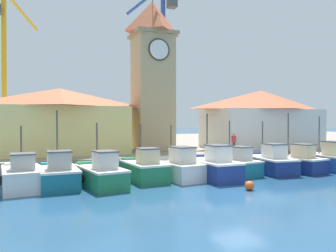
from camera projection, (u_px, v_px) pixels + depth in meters
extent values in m
plane|color=navy|center=(238.00, 194.00, 17.53)|extent=(300.00, 300.00, 0.00)
cube|color=gray|center=(118.00, 146.00, 43.51)|extent=(120.00, 40.00, 1.25)
cube|color=silver|center=(22.00, 180.00, 18.67)|extent=(2.40, 4.40, 1.10)
cube|color=silver|center=(20.00, 164.00, 20.31)|extent=(1.75, 0.76, 0.24)
cube|color=silver|center=(22.00, 169.00, 18.66)|extent=(2.47, 4.47, 0.12)
cube|color=#B2ADA3|center=(23.00, 162.00, 17.99)|extent=(1.32, 1.38, 0.84)
cube|color=#4C4C51|center=(23.00, 154.00, 17.99)|extent=(1.40, 1.47, 0.08)
cylinder|color=#4C4742|center=(21.00, 146.00, 19.11)|extent=(0.10, 0.10, 2.40)
torus|color=black|center=(1.00, 181.00, 18.36)|extent=(0.17, 0.53, 0.52)
cube|color=#196B7F|center=(58.00, 178.00, 19.23)|extent=(2.22, 4.10, 1.05)
cube|color=#196B7F|center=(55.00, 164.00, 20.82)|extent=(1.77, 0.67, 0.24)
cube|color=silver|center=(58.00, 169.00, 19.22)|extent=(2.28, 4.16, 0.12)
cube|color=#B2ADA3|center=(59.00, 161.00, 18.57)|extent=(1.28, 1.25, 0.98)
cube|color=#4C4C51|center=(59.00, 151.00, 18.56)|extent=(1.37, 1.34, 0.08)
cylinder|color=#4C4742|center=(57.00, 139.00, 19.65)|extent=(0.10, 0.10, 3.37)
torus|color=black|center=(38.00, 179.00, 18.96)|extent=(0.14, 0.52, 0.52)
cube|color=#237A4C|center=(100.00, 178.00, 19.49)|extent=(2.62, 4.78, 1.05)
cube|color=#237A4C|center=(89.00, 163.00, 21.19)|extent=(1.66, 0.87, 0.24)
cube|color=silver|center=(100.00, 168.00, 19.49)|extent=(2.69, 4.84, 0.12)
cube|color=beige|center=(105.00, 160.00, 18.81)|extent=(1.33, 1.53, 0.96)
cube|color=#4C4C51|center=(105.00, 151.00, 18.80)|extent=(1.43, 1.62, 0.08)
cylinder|color=#4C4742|center=(97.00, 144.00, 19.95)|extent=(0.10, 0.10, 2.64)
torus|color=black|center=(82.00, 179.00, 19.15)|extent=(0.21, 0.53, 0.52)
cube|color=#237A4C|center=(143.00, 172.00, 21.47)|extent=(2.32, 4.17, 1.10)
cube|color=#237A4C|center=(134.00, 159.00, 23.02)|extent=(1.72, 0.75, 0.24)
cube|color=silver|center=(143.00, 163.00, 21.46)|extent=(2.39, 4.23, 0.12)
cube|color=beige|center=(148.00, 156.00, 20.83)|extent=(1.29, 1.30, 0.91)
cube|color=#4C4C51|center=(148.00, 148.00, 20.82)|extent=(1.37, 1.39, 0.08)
cylinder|color=#4C4742|center=(141.00, 143.00, 21.89)|extent=(0.10, 0.10, 2.49)
torus|color=black|center=(127.00, 173.00, 21.16)|extent=(0.17, 0.53, 0.52)
cube|color=silver|center=(175.00, 171.00, 22.31)|extent=(2.73, 5.17, 1.04)
cube|color=silver|center=(160.00, 158.00, 24.23)|extent=(1.82, 0.84, 0.24)
cube|color=silver|center=(175.00, 162.00, 22.30)|extent=(2.80, 5.24, 0.12)
cube|color=beige|center=(182.00, 155.00, 21.55)|extent=(1.43, 1.64, 0.99)
cube|color=#4C4C51|center=(182.00, 147.00, 21.54)|extent=(1.53, 1.73, 0.08)
cylinder|color=#4C4742|center=(171.00, 143.00, 22.82)|extent=(0.10, 0.10, 2.48)
torus|color=black|center=(159.00, 171.00, 21.97)|extent=(0.19, 0.53, 0.52)
cube|color=navy|center=(211.00, 170.00, 22.07)|extent=(2.07, 4.89, 1.17)
cube|color=navy|center=(197.00, 156.00, 24.09)|extent=(1.73, 0.62, 0.24)
cube|color=silver|center=(211.00, 161.00, 22.06)|extent=(2.13, 4.96, 0.12)
cube|color=silver|center=(218.00, 154.00, 21.27)|extent=(1.23, 1.47, 0.99)
cube|color=#4C4C51|center=(218.00, 145.00, 21.26)|extent=(1.31, 1.55, 0.08)
cylinder|color=#4C4742|center=(207.00, 136.00, 22.60)|extent=(0.10, 0.10, 3.13)
torus|color=black|center=(195.00, 171.00, 21.88)|extent=(0.12, 0.52, 0.52)
cube|color=#196B7F|center=(234.00, 167.00, 24.02)|extent=(2.27, 4.41, 1.01)
cube|color=#196B7F|center=(218.00, 156.00, 25.65)|extent=(1.57, 0.78, 0.24)
cube|color=silver|center=(234.00, 160.00, 24.01)|extent=(2.34, 4.48, 0.12)
cube|color=beige|center=(241.00, 154.00, 23.36)|extent=(1.21, 1.39, 0.90)
cube|color=#4C4C51|center=(241.00, 147.00, 23.35)|extent=(1.30, 1.48, 0.08)
cylinder|color=#4C4742|center=(229.00, 139.00, 24.46)|extent=(0.10, 0.10, 2.81)
torus|color=black|center=(222.00, 168.00, 23.74)|extent=(0.18, 0.53, 0.52)
cube|color=navy|center=(267.00, 165.00, 24.83)|extent=(2.42, 5.17, 1.08)
cube|color=navy|center=(251.00, 154.00, 26.98)|extent=(1.76, 0.73, 0.24)
cube|color=silver|center=(267.00, 158.00, 24.83)|extent=(2.48, 5.23, 0.12)
cube|color=silver|center=(274.00, 151.00, 23.98)|extent=(1.33, 1.60, 0.98)
cube|color=#4C4C51|center=(274.00, 144.00, 23.97)|extent=(1.42, 1.69, 0.08)
cylinder|color=#4C4742|center=(262.00, 139.00, 25.41)|extent=(0.10, 0.10, 2.68)
torus|color=black|center=(253.00, 165.00, 24.75)|extent=(0.16, 0.53, 0.52)
cube|color=navy|center=(294.00, 165.00, 25.38)|extent=(2.67, 4.84, 1.04)
cube|color=navy|center=(273.00, 154.00, 27.13)|extent=(1.75, 0.86, 0.24)
cube|color=silver|center=(294.00, 157.00, 25.38)|extent=(2.74, 4.91, 0.12)
cube|color=beige|center=(303.00, 151.00, 24.68)|extent=(1.39, 1.55, 0.95)
cube|color=#4C4C51|center=(303.00, 144.00, 24.67)|extent=(1.48, 1.64, 0.08)
cylinder|color=#4C4742|center=(288.00, 135.00, 25.84)|extent=(0.10, 0.10, 3.38)
torus|color=black|center=(282.00, 165.00, 25.03)|extent=(0.20, 0.53, 0.52)
cube|color=#2356A8|center=(325.00, 163.00, 26.14)|extent=(1.97, 4.85, 1.13)
cube|color=#2356A8|center=(304.00, 152.00, 28.13)|extent=(1.62, 0.63, 0.24)
cube|color=silver|center=(325.00, 155.00, 26.13)|extent=(2.03, 4.91, 0.12)
cube|color=beige|center=(334.00, 149.00, 25.35)|extent=(1.16, 1.46, 1.03)
cube|color=#4C4C51|center=(334.00, 142.00, 25.34)|extent=(1.24, 1.55, 0.08)
cylinder|color=#4C4742|center=(319.00, 135.00, 26.67)|extent=(0.10, 0.10, 3.05)
torus|color=black|center=(313.00, 163.00, 25.97)|extent=(0.13, 0.52, 0.52)
cube|color=tan|center=(153.00, 94.00, 30.18)|extent=(3.31, 3.31, 10.42)
cube|color=#9C865F|center=(153.00, 35.00, 30.10)|extent=(3.81, 3.81, 0.30)
pyramid|color=#C1603D|center=(153.00, 17.00, 30.08)|extent=(3.81, 3.81, 2.98)
cylinder|color=white|center=(159.00, 50.00, 28.53)|extent=(1.82, 0.12, 1.82)
torus|color=#332D23|center=(159.00, 49.00, 28.50)|extent=(1.94, 0.12, 1.94)
cube|color=#E5D17A|center=(60.00, 130.00, 27.26)|extent=(10.55, 6.73, 3.83)
pyramid|color=#C1603D|center=(60.00, 98.00, 27.22)|extent=(10.95, 7.13, 1.54)
cube|color=silver|center=(261.00, 128.00, 33.40)|extent=(11.19, 6.07, 3.82)
pyramid|color=#C1603D|center=(261.00, 100.00, 33.36)|extent=(11.59, 6.47, 1.95)
cube|color=navy|center=(163.00, 139.00, 38.75)|extent=(2.00, 2.00, 1.20)
cylinder|color=#284C93|center=(163.00, 58.00, 38.61)|extent=(0.56, 0.56, 17.91)
cylinder|color=#284C93|center=(144.00, 0.00, 40.19)|extent=(3.43, 5.15, 2.58)
cube|color=#4C4C4C|center=(172.00, 3.00, 37.76)|extent=(1.00, 1.00, 1.00)
cube|color=#976E11|center=(5.00, 139.00, 37.50)|extent=(2.00, 2.00, 1.20)
cylinder|color=gold|center=(4.00, 62.00, 37.38)|extent=(0.56, 0.56, 16.41)
cylinder|color=gold|center=(22.00, 12.00, 41.03)|extent=(3.88, 6.95, 2.79)
sphere|color=#E54C19|center=(249.00, 186.00, 18.38)|extent=(0.52, 0.52, 0.52)
cylinder|color=#33333D|center=(234.00, 147.00, 28.03)|extent=(0.22, 0.22, 0.85)
cube|color=red|center=(234.00, 139.00, 28.02)|extent=(0.34, 0.22, 0.56)
sphere|color=tan|center=(234.00, 134.00, 28.02)|extent=(0.20, 0.20, 0.20)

